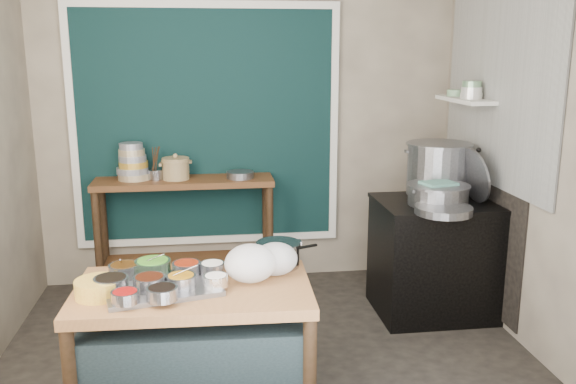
{
  "coord_description": "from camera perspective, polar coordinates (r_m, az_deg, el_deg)",
  "views": [
    {
      "loc": [
        -0.36,
        -3.64,
        1.98
      ],
      "look_at": [
        0.17,
        0.25,
        1.06
      ],
      "focal_mm": 38.0,
      "sensor_mm": 36.0,
      "label": 1
    }
  ],
  "objects": [
    {
      "name": "floor",
      "position": [
        4.17,
        -1.9,
        -15.31
      ],
      "size": [
        3.5,
        3.0,
        0.02
      ],
      "primitive_type": "cube",
      "color": "#2E2A23",
      "rests_on": "ground"
    },
    {
      "name": "back_wall",
      "position": [
        5.2,
        -3.74,
        6.79
      ],
      "size": [
        3.5,
        0.02,
        2.8
      ],
      "primitive_type": "cube",
      "color": "gray",
      "rests_on": "floor"
    },
    {
      "name": "right_wall",
      "position": [
        4.26,
        22.3,
        4.4
      ],
      "size": [
        0.02,
        3.0,
        2.8
      ],
      "primitive_type": "cube",
      "color": "gray",
      "rests_on": "floor"
    },
    {
      "name": "curtain_panel",
      "position": [
        5.15,
        -7.6,
        6.08
      ],
      "size": [
        2.1,
        0.02,
        1.9
      ],
      "primitive_type": "cube",
      "color": "black",
      "rests_on": "back_wall"
    },
    {
      "name": "curtain_frame",
      "position": [
        5.14,
        -7.6,
        6.07
      ],
      "size": [
        2.22,
        0.03,
        2.02
      ],
      "primitive_type": null,
      "color": "beige",
      "rests_on": "back_wall"
    },
    {
      "name": "tile_panel",
      "position": [
        4.69,
        19.16,
        10.92
      ],
      "size": [
        0.02,
        1.7,
        1.7
      ],
      "primitive_type": "cube",
      "color": "#B2B2AA",
      "rests_on": "right_wall"
    },
    {
      "name": "soot_patch",
      "position": [
        4.95,
        17.7,
        -2.41
      ],
      "size": [
        0.01,
        1.3,
        1.3
      ],
      "primitive_type": "cube",
      "color": "black",
      "rests_on": "right_wall"
    },
    {
      "name": "wall_shelf",
      "position": [
        4.93,
        16.28,
        8.28
      ],
      "size": [
        0.22,
        0.7,
        0.03
      ],
      "primitive_type": "cube",
      "color": "beige",
      "rests_on": "right_wall"
    },
    {
      "name": "prep_table",
      "position": [
        3.47,
        -8.64,
        -14.49
      ],
      "size": [
        1.27,
        0.76,
        0.75
      ],
      "primitive_type": "cube",
      "rotation": [
        0.0,
        0.0,
        -0.04
      ],
      "color": "#9C6838",
      "rests_on": "floor"
    },
    {
      "name": "back_counter",
      "position": [
        5.15,
        -9.52,
        -3.95
      ],
      "size": [
        1.45,
        0.4,
        0.95
      ],
      "primitive_type": "cube",
      "color": "#4E2D16",
      "rests_on": "floor"
    },
    {
      "name": "stove_block",
      "position": [
        4.79,
        13.73,
        -6.12
      ],
      "size": [
        0.9,
        0.68,
        0.85
      ],
      "primitive_type": "cube",
      "color": "black",
      "rests_on": "floor"
    },
    {
      "name": "stove_top",
      "position": [
        4.67,
        14.02,
        -1.01
      ],
      "size": [
        0.92,
        0.69,
        0.03
      ],
      "primitive_type": "cube",
      "color": "black",
      "rests_on": "stove_block"
    },
    {
      "name": "condiment_tray",
      "position": [
        3.3,
        -11.69,
        -8.71
      ],
      "size": [
        0.66,
        0.53,
        0.03
      ],
      "primitive_type": "cube",
      "rotation": [
        0.0,
        0.0,
        0.23
      ],
      "color": "gray",
      "rests_on": "prep_table"
    },
    {
      "name": "condiment_bowls",
      "position": [
        3.31,
        -12.18,
        -7.84
      ],
      "size": [
        0.69,
        0.54,
        0.08
      ],
      "color": "gray",
      "rests_on": "condiment_tray"
    },
    {
      "name": "yellow_basin",
      "position": [
        3.28,
        -17.32,
        -8.58
      ],
      "size": [
        0.28,
        0.28,
        0.09
      ],
      "primitive_type": "cylinder",
      "rotation": [
        0.0,
        0.0,
        0.2
      ],
      "color": "gold",
      "rests_on": "prep_table"
    },
    {
      "name": "saucepan",
      "position": [
        3.55,
        -0.91,
        -5.85
      ],
      "size": [
        0.34,
        0.34,
        0.14
      ],
      "primitive_type": null,
      "rotation": [
        0.0,
        0.0,
        0.38
      ],
      "color": "gray",
      "rests_on": "prep_table"
    },
    {
      "name": "plastic_bag_a",
      "position": [
        3.31,
        -3.54,
        -6.67
      ],
      "size": [
        0.31,
        0.27,
        0.21
      ],
      "primitive_type": "ellipsoid",
      "rotation": [
        0.0,
        0.0,
        -0.12
      ],
      "color": "white",
      "rests_on": "prep_table"
    },
    {
      "name": "plastic_bag_b",
      "position": [
        3.41,
        -1.17,
        -6.28
      ],
      "size": [
        0.26,
        0.23,
        0.19
      ],
      "primitive_type": "ellipsoid",
      "rotation": [
        0.0,
        0.0,
        -0.08
      ],
      "color": "white",
      "rests_on": "prep_table"
    },
    {
      "name": "bowl_stack",
      "position": [
        5.08,
        -14.32,
        2.6
      ],
      "size": [
        0.26,
        0.26,
        0.3
      ],
      "color": "tan",
      "rests_on": "back_counter"
    },
    {
      "name": "utensil_cup",
      "position": [
        5.05,
        -12.25,
        1.63
      ],
      "size": [
        0.18,
        0.18,
        0.08
      ],
      "primitive_type": "cylinder",
      "rotation": [
        0.0,
        0.0,
        0.36
      ],
      "color": "gray",
      "rests_on": "back_counter"
    },
    {
      "name": "ceramic_crock",
      "position": [
        5.02,
        -10.45,
        2.06
      ],
      "size": [
        0.3,
        0.3,
        0.16
      ],
      "primitive_type": null,
      "rotation": [
        0.0,
        0.0,
        0.4
      ],
      "color": "olive",
      "rests_on": "back_counter"
    },
    {
      "name": "wide_bowl",
      "position": [
        5.0,
        -4.5,
        1.62
      ],
      "size": [
        0.29,
        0.29,
        0.06
      ],
      "primitive_type": "cylinder",
      "rotation": [
        0.0,
        0.0,
        0.41
      ],
      "color": "gray",
      "rests_on": "back_counter"
    },
    {
      "name": "stock_pot",
      "position": [
        4.84,
        13.89,
        2.13
      ],
      "size": [
        0.53,
        0.53,
        0.4
      ],
      "primitive_type": null,
      "rotation": [
        0.0,
        0.0,
        -0.02
      ],
      "color": "gray",
      "rests_on": "stove_top"
    },
    {
      "name": "pot_lid",
      "position": [
        4.66,
        17.03,
        1.47
      ],
      "size": [
        0.14,
        0.42,
        0.4
      ],
      "primitive_type": "cylinder",
      "rotation": [
        0.0,
        1.36,
        0.1
      ],
      "color": "gray",
      "rests_on": "stove_top"
    },
    {
      "name": "steamer",
      "position": [
        4.54,
        13.86,
        -0.23
      ],
      "size": [
        0.59,
        0.59,
        0.15
      ],
      "primitive_type": null,
      "rotation": [
        0.0,
        0.0,
        0.35
      ],
      "color": "gray",
      "rests_on": "stove_top"
    },
    {
      "name": "green_cloth",
      "position": [
        4.52,
        13.91,
        0.8
      ],
      "size": [
        0.27,
        0.23,
        0.02
      ],
      "primitive_type": "cube",
      "rotation": [
        0.0,
        0.0,
        0.23
      ],
      "color": "#5F988B",
      "rests_on": "steamer"
    },
    {
      "name": "shallow_pan",
      "position": [
        4.31,
        14.34,
        -1.64
      ],
      "size": [
        0.5,
        0.5,
        0.05
      ],
      "primitive_type": "cylinder",
      "rotation": [
        0.0,
        0.0,
        0.32
      ],
      "color": "gray",
      "rests_on": "stove_top"
    },
    {
      "name": "shelf_bowl_stack",
      "position": [
        4.85,
        16.75,
        9.08
      ],
      "size": [
        0.17,
        0.17,
        0.13
      ],
      "color": "silver",
      "rests_on": "wall_shelf"
    },
    {
      "name": "shelf_bowl_green",
      "position": [
        5.11,
        15.41,
        8.93
      ],
      "size": [
        0.15,
        0.15,
        0.05
      ],
      "primitive_type": "cylinder",
      "rotation": [
        0.0,
        0.0,
        0.12
      ],
      "color": "gray",
      "rests_on": "wall_shelf"
    }
  ]
}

